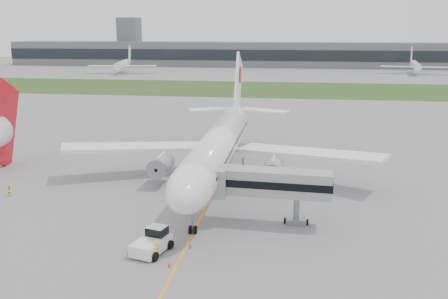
# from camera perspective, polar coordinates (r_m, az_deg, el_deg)

# --- Properties ---
(ground) EXTENTS (600.00, 600.00, 0.00)m
(ground) POSITION_cam_1_polar(r_m,az_deg,el_deg) (69.82, -1.07, -4.74)
(ground) COLOR gray
(ground) RESTS_ON ground
(apron_markings) EXTENTS (70.00, 70.00, 0.04)m
(apron_markings) POSITION_cam_1_polar(r_m,az_deg,el_deg) (65.17, -1.78, -6.12)
(apron_markings) COLOR #FF9E16
(apron_markings) RESTS_ON ground
(grass_strip) EXTENTS (600.00, 50.00, 0.02)m
(grass_strip) POSITION_cam_1_polar(r_m,az_deg,el_deg) (186.96, 4.90, 6.91)
(grass_strip) COLOR #2C471A
(grass_strip) RESTS_ON ground
(terminal_building) EXTENTS (320.00, 22.30, 14.00)m
(terminal_building) POSITION_cam_1_polar(r_m,az_deg,el_deg) (295.79, 6.24, 10.75)
(terminal_building) COLOR slate
(terminal_building) RESTS_ON ground
(control_tower) EXTENTS (12.00, 12.00, 56.00)m
(control_tower) POSITION_cam_1_polar(r_m,az_deg,el_deg) (314.73, -10.61, 9.50)
(control_tower) COLOR slate
(control_tower) RESTS_ON ground
(airliner) EXTENTS (48.13, 53.95, 17.88)m
(airliner) POSITION_cam_1_polar(r_m,az_deg,el_deg) (72.92, -0.48, 0.69)
(airliner) COLOR white
(airliner) RESTS_ON ground
(pushback_tug) EXTENTS (4.02, 5.06, 2.33)m
(pushback_tug) POSITION_cam_1_polar(r_m,az_deg,el_deg) (51.93, -8.14, -10.34)
(pushback_tug) COLOR white
(pushback_tug) RESTS_ON ground
(jet_bridge) EXTENTS (14.59, 4.16, 6.70)m
(jet_bridge) POSITION_cam_1_polar(r_m,az_deg,el_deg) (57.08, 4.55, -3.82)
(jet_bridge) COLOR gray
(jet_bridge) RESTS_ON ground
(safety_cone_left) EXTENTS (0.36, 0.36, 0.49)m
(safety_cone_left) POSITION_cam_1_polar(r_m,az_deg,el_deg) (48.88, -6.28, -12.96)
(safety_cone_left) COLOR #FF350D
(safety_cone_left) RESTS_ON ground
(safety_cone_right) EXTENTS (0.37, 0.37, 0.51)m
(safety_cone_right) POSITION_cam_1_polar(r_m,az_deg,el_deg) (52.53, -3.87, -10.91)
(safety_cone_right) COLOR #FF350D
(safety_cone_right) RESTS_ON ground
(ground_crew_near) EXTENTS (0.82, 0.75, 1.88)m
(ground_crew_near) POSITION_cam_1_polar(r_m,az_deg,el_deg) (50.32, -7.81, -11.32)
(ground_crew_near) COLOR yellow
(ground_crew_near) RESTS_ON ground
(ground_crew_far) EXTENTS (0.87, 0.93, 1.53)m
(ground_crew_far) POSITION_cam_1_polar(r_m,az_deg,el_deg) (73.36, -23.28, -4.35)
(ground_crew_far) COLOR yellow
(ground_crew_far) RESTS_ON ground
(distant_aircraft_left) EXTENTS (38.35, 35.16, 12.86)m
(distant_aircraft_left) POSITION_cam_1_polar(r_m,az_deg,el_deg) (255.61, -11.48, 8.52)
(distant_aircraft_left) COLOR white
(distant_aircraft_left) RESTS_ON ground
(distant_aircraft_right) EXTENTS (36.06, 32.84, 12.35)m
(distant_aircraft_right) POSITION_cam_1_polar(r_m,az_deg,el_deg) (263.29, 20.98, 8.04)
(distant_aircraft_right) COLOR white
(distant_aircraft_right) RESTS_ON ground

